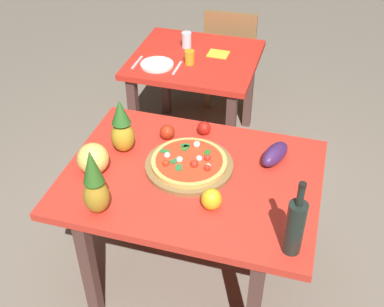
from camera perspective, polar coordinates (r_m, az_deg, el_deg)
ground_plane at (r=2.86m, az=-0.02°, el=-13.52°), size 10.00×10.00×0.00m
display_table at (r=2.40m, az=-0.02°, el=-4.04°), size 1.22×0.90×0.72m
background_table at (r=3.43m, az=0.35°, el=9.51°), size 0.85×0.78×0.72m
dining_chair at (r=3.99m, az=4.57°, el=11.77°), size 0.42×0.42×0.85m
pizza_board at (r=2.37m, az=-0.33°, el=-1.43°), size 0.43×0.43×0.02m
pizza at (r=2.36m, az=-0.32°, el=-0.93°), size 0.37×0.37×0.05m
wine_bottle at (r=1.95m, az=11.96°, el=-8.32°), size 0.08×0.08×0.36m
pineapple_left at (r=2.44m, az=-8.19°, el=2.90°), size 0.12×0.12×0.30m
pineapple_right at (r=2.10m, az=-11.33°, el=-3.65°), size 0.11×0.11×0.33m
melon at (r=2.36m, az=-11.52°, el=-0.60°), size 0.15×0.15×0.15m
bell_pepper at (r=2.15m, az=2.29°, el=-5.37°), size 0.09×0.09×0.10m
eggplant at (r=2.43m, az=9.68°, el=-0.07°), size 0.16×0.22×0.09m
tomato_beside_pepper at (r=2.56m, az=-2.92°, el=2.53°), size 0.08×0.08×0.08m
tomato_by_bottle at (r=2.59m, az=1.42°, el=2.99°), size 0.07×0.07×0.07m
drinking_glass_juice at (r=3.27m, az=-0.29°, el=11.20°), size 0.07×0.07×0.09m
drinking_glass_water at (r=3.49m, az=-0.64°, el=13.17°), size 0.07×0.07×0.11m
dinner_plate at (r=3.27m, az=-4.12°, el=10.35°), size 0.22×0.22×0.02m
fork_utensil at (r=3.32m, az=-6.44°, el=10.56°), size 0.02×0.18×0.01m
knife_utensil at (r=3.23m, az=-1.73°, el=9.99°), size 0.02×0.18×0.01m
napkin_folded at (r=3.41m, az=3.09°, el=11.56°), size 0.14×0.12×0.01m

